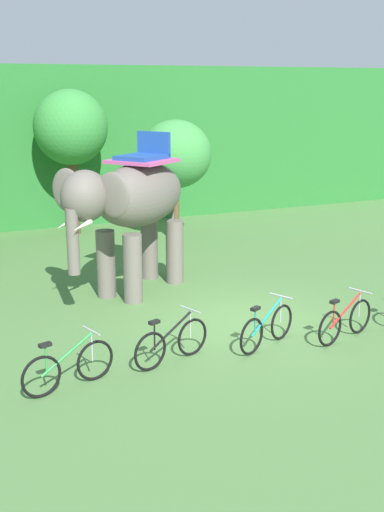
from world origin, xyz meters
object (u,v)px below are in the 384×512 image
Objects in this scene: bike_green at (69,367)px; bike_black at (172,342)px; tree_center_left at (71,129)px; bike_red at (345,321)px; tree_right at (176,154)px; elephant at (132,203)px; bike_teal at (267,328)px.

bike_black is (1.94, 0.27, 0.00)m from bike_green.
tree_center_left is 2.89× the size of bike_red.
tree_right is 2.34× the size of bike_black.
elephant is (-0.30, -6.92, -1.27)m from tree_center_left.
elephant is 2.52× the size of bike_teal.
bike_green is at bearing 179.13° from bike_red.
bike_green is at bearing -122.15° from tree_right.
elephant is 5.46m from bike_green.
elephant is 4.59m from bike_black.
bike_teal and bike_red have the same top height.
elephant is 4.74m from bike_teal.
elephant reaches higher than bike_green.
bike_green is 1.96m from bike_black.
tree_right is 5.47m from elephant.
tree_right is 2.44× the size of bike_teal.
bike_black and bike_teal have the same top height.
elephant is at bearing 59.10° from bike_green.
elephant is at bearing -123.33° from tree_right.
tree_center_left is 12.10m from bike_red.
bike_green is 1.06× the size of bike_teal.
tree_right is 9.36m from bike_red.
tree_right reaches higher than bike_teal.
elephant reaches higher than bike_black.
elephant reaches higher than bike_teal.
tree_right is 0.97× the size of elephant.
bike_teal is at bearing -1.53° from bike_black.
bike_black is (-1.01, -11.07, -3.09)m from tree_center_left.
elephant is 2.41× the size of bike_red.
bike_green and bike_teal have the same top height.
tree_right is at bearing 66.96° from bike_black.
bike_black is 1.94m from bike_teal.
tree_right is 9.24m from bike_teal.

